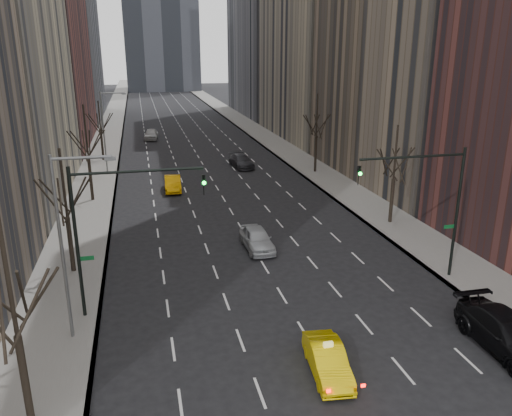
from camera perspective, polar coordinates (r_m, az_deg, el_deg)
sidewalk_left at (r=84.00m, az=-16.53°, el=7.77°), size 4.50×320.00×0.15m
sidewalk_right at (r=86.12m, az=0.11°, el=8.72°), size 4.50×320.00×0.15m
tree_lw_a at (r=19.90m, az=-25.58°, el=-13.19°), size 3.36×3.50×8.28m
tree_lw_b at (r=32.63m, az=-20.76°, el=-0.96°), size 3.36×3.50×7.82m
tree_lw_c at (r=47.95m, az=-18.59°, el=5.37°), size 3.36×3.50×8.74m
tree_lw_d at (r=65.70m, az=-17.29°, el=8.19°), size 3.36×3.50×7.36m
tree_rw_b at (r=40.98m, az=15.44°, el=3.22°), size 3.36×3.50×7.82m
tree_rw_c at (r=57.00m, az=6.90°, el=8.00°), size 3.36×3.50×8.74m
traffic_mast_left at (r=26.10m, az=-16.42°, el=-0.96°), size 6.69×0.39×8.00m
traffic_mast_right at (r=30.80m, az=19.66°, el=1.54°), size 6.69×0.39×8.00m
streetlight_near at (r=24.35m, az=-20.71°, el=-2.41°), size 2.83×0.22×9.00m
streetlight_far at (r=58.41m, az=-16.73°, el=9.19°), size 2.83×0.22×9.00m
taxi_sedan at (r=22.78m, az=8.17°, el=-16.82°), size 1.83×4.18×1.34m
silver_sedan_ahead at (r=35.20m, az=0.11°, el=-3.52°), size 1.97×4.61×1.55m
parked_suv_black at (r=26.64m, az=26.84°, el=-12.74°), size 2.52×6.02×1.74m
far_taxi at (r=50.47m, az=-9.48°, el=2.78°), size 1.75×4.54×1.47m
far_suv_grey at (r=59.92m, az=-1.69°, el=5.38°), size 2.57×5.30×1.49m
far_car_white at (r=80.44m, az=-11.90°, el=8.25°), size 2.48×5.09×1.67m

